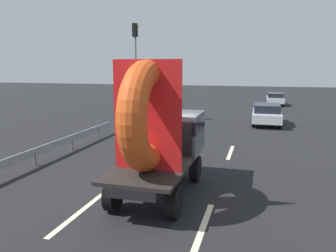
# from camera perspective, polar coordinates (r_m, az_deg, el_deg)

# --- Properties ---
(ground_plane) EXTENTS (120.00, 120.00, 0.00)m
(ground_plane) POSITION_cam_1_polar(r_m,az_deg,el_deg) (10.68, -2.92, -11.02)
(ground_plane) COLOR black
(flatbed_truck) EXTENTS (2.02, 4.89, 4.07)m
(flatbed_truck) POSITION_cam_1_polar(r_m,az_deg,el_deg) (9.93, -1.40, -1.14)
(flatbed_truck) COLOR black
(flatbed_truck) RESTS_ON ground_plane
(distant_sedan) EXTENTS (1.84, 4.29, 1.40)m
(distant_sedan) POSITION_cam_1_polar(r_m,az_deg,el_deg) (23.30, 16.81, 2.09)
(distant_sedan) COLOR black
(distant_sedan) RESTS_ON ground_plane
(traffic_light) EXTENTS (0.42, 0.36, 6.86)m
(traffic_light) POSITION_cam_1_polar(r_m,az_deg,el_deg) (23.72, -5.67, 11.43)
(traffic_light) COLOR gray
(traffic_light) RESTS_ON ground_plane
(guardrail) EXTENTS (0.10, 10.69, 0.71)m
(guardrail) POSITION_cam_1_polar(r_m,az_deg,el_deg) (15.05, -19.12, -3.19)
(guardrail) COLOR gray
(guardrail) RESTS_ON ground_plane
(lane_dash_left_near) EXTENTS (0.16, 2.81, 0.01)m
(lane_dash_left_near) POSITION_cam_1_polar(r_m,az_deg,el_deg) (9.42, -15.30, -14.39)
(lane_dash_left_near) COLOR beige
(lane_dash_left_near) RESTS_ON ground_plane
(lane_dash_left_far) EXTENTS (0.16, 2.38, 0.01)m
(lane_dash_left_far) POSITION_cam_1_polar(r_m,az_deg,el_deg) (16.49, -0.73, -3.34)
(lane_dash_left_far) COLOR beige
(lane_dash_left_far) RESTS_ON ground_plane
(lane_dash_right_near) EXTENTS (0.16, 2.81, 0.01)m
(lane_dash_right_near) POSITION_cam_1_polar(r_m,az_deg,el_deg) (8.42, 6.08, -17.17)
(lane_dash_right_near) COLOR beige
(lane_dash_right_near) RESTS_ON ground_plane
(lane_dash_right_far) EXTENTS (0.16, 2.55, 0.01)m
(lane_dash_right_far) POSITION_cam_1_polar(r_m,az_deg,el_deg) (15.37, 10.81, -4.53)
(lane_dash_right_far) COLOR beige
(lane_dash_right_far) RESTS_ON ground_plane
(oncoming_car) EXTENTS (1.64, 3.83, 1.25)m
(oncoming_car) POSITION_cam_1_polar(r_m,az_deg,el_deg) (35.67, 18.17, 4.57)
(oncoming_car) COLOR black
(oncoming_car) RESTS_ON ground_plane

